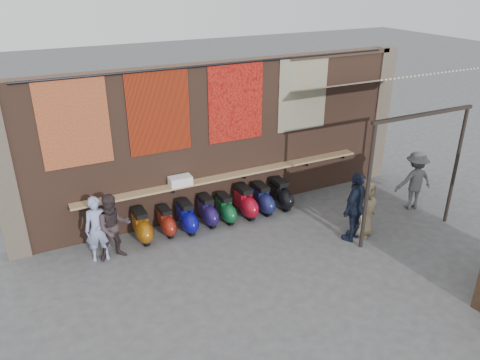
{
  "coord_description": "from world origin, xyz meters",
  "views": [
    {
      "loc": [
        -4.71,
        -7.84,
        6.05
      ],
      "look_at": [
        -0.22,
        1.2,
        1.49
      ],
      "focal_mm": 35.0,
      "sensor_mm": 36.0,
      "label": 1
    }
  ],
  "objects_px": {
    "scooter_stool_2": "(187,217)",
    "diner_right": "(114,227)",
    "shopper_tan": "(366,209)",
    "scooter_stool_0": "(142,226)",
    "scooter_stool_1": "(166,221)",
    "diner_left": "(98,229)",
    "scooter_stool_6": "(262,199)",
    "scooter_stool_4": "(225,209)",
    "scooter_stool_5": "(245,202)",
    "shopper_navy": "(355,207)",
    "shopper_grey": "(415,180)",
    "shelf_box": "(180,181)",
    "scooter_stool_3": "(207,211)",
    "scooter_stool_7": "(280,194)"
  },
  "relations": [
    {
      "from": "scooter_stool_1",
      "to": "scooter_stool_6",
      "type": "bearing_deg",
      "value": -1.0
    },
    {
      "from": "shopper_tan",
      "to": "scooter_stool_0",
      "type": "bearing_deg",
      "value": 132.92
    },
    {
      "from": "shopper_grey",
      "to": "shopper_tan",
      "type": "height_order",
      "value": "shopper_grey"
    },
    {
      "from": "scooter_stool_7",
      "to": "shopper_tan",
      "type": "xyz_separation_m",
      "value": [
        1.09,
        -2.18,
        0.33
      ]
    },
    {
      "from": "scooter_stool_2",
      "to": "scooter_stool_7",
      "type": "xyz_separation_m",
      "value": [
        2.76,
        0.05,
        0.02
      ]
    },
    {
      "from": "scooter_stool_5",
      "to": "shopper_navy",
      "type": "distance_m",
      "value": 2.91
    },
    {
      "from": "diner_left",
      "to": "diner_right",
      "type": "relative_size",
      "value": 0.98
    },
    {
      "from": "shopper_tan",
      "to": "scooter_stool_5",
      "type": "bearing_deg",
      "value": 111.6
    },
    {
      "from": "shelf_box",
      "to": "diner_right",
      "type": "height_order",
      "value": "diner_right"
    },
    {
      "from": "scooter_stool_7",
      "to": "diner_right",
      "type": "xyz_separation_m",
      "value": [
        -4.62,
        -0.47,
        0.39
      ]
    },
    {
      "from": "scooter_stool_1",
      "to": "diner_right",
      "type": "bearing_deg",
      "value": -159.69
    },
    {
      "from": "scooter_stool_4",
      "to": "shopper_navy",
      "type": "bearing_deg",
      "value": -42.25
    },
    {
      "from": "scooter_stool_4",
      "to": "scooter_stool_6",
      "type": "distance_m",
      "value": 1.1
    },
    {
      "from": "shelf_box",
      "to": "scooter_stool_5",
      "type": "xyz_separation_m",
      "value": [
        1.66,
        -0.3,
        -0.82
      ]
    },
    {
      "from": "scooter_stool_2",
      "to": "scooter_stool_6",
      "type": "bearing_deg",
      "value": 0.94
    },
    {
      "from": "scooter_stool_2",
      "to": "shopper_navy",
      "type": "xyz_separation_m",
      "value": [
        3.49,
        -2.17,
        0.49
      ]
    },
    {
      "from": "scooter_stool_1",
      "to": "scooter_stool_5",
      "type": "bearing_deg",
      "value": -0.98
    },
    {
      "from": "scooter_stool_4",
      "to": "shopper_tan",
      "type": "relative_size",
      "value": 0.52
    },
    {
      "from": "shopper_grey",
      "to": "shopper_tan",
      "type": "bearing_deg",
      "value": 28.08
    },
    {
      "from": "scooter_stool_1",
      "to": "scooter_stool_5",
      "type": "relative_size",
      "value": 0.84
    },
    {
      "from": "scooter_stool_1",
      "to": "diner_left",
      "type": "xyz_separation_m",
      "value": [
        -1.69,
        -0.39,
        0.43
      ]
    },
    {
      "from": "diner_left",
      "to": "shopper_navy",
      "type": "xyz_separation_m",
      "value": [
        5.69,
        -1.86,
        0.11
      ]
    },
    {
      "from": "scooter_stool_4",
      "to": "shopper_navy",
      "type": "xyz_separation_m",
      "value": [
        2.41,
        -2.19,
        0.52
      ]
    },
    {
      "from": "scooter_stool_1",
      "to": "shopper_grey",
      "type": "relative_size",
      "value": 0.45
    },
    {
      "from": "scooter_stool_1",
      "to": "scooter_stool_2",
      "type": "height_order",
      "value": "scooter_stool_2"
    },
    {
      "from": "scooter_stool_2",
      "to": "scooter_stool_5",
      "type": "xyz_separation_m",
      "value": [
        1.66,
        0.05,
        0.03
      ]
    },
    {
      "from": "scooter_stool_3",
      "to": "diner_left",
      "type": "distance_m",
      "value": 2.85
    },
    {
      "from": "scooter_stool_7",
      "to": "scooter_stool_4",
      "type": "bearing_deg",
      "value": -179.21
    },
    {
      "from": "shopper_grey",
      "to": "shopper_tan",
      "type": "xyz_separation_m",
      "value": [
        -2.17,
        -0.57,
        -0.09
      ]
    },
    {
      "from": "scooter_stool_0",
      "to": "scooter_stool_1",
      "type": "height_order",
      "value": "scooter_stool_0"
    },
    {
      "from": "scooter_stool_5",
      "to": "shopper_navy",
      "type": "xyz_separation_m",
      "value": [
        1.83,
        -2.21,
        0.46
      ]
    },
    {
      "from": "scooter_stool_1",
      "to": "diner_left",
      "type": "distance_m",
      "value": 1.78
    },
    {
      "from": "shopper_tan",
      "to": "shelf_box",
      "type": "bearing_deg",
      "value": 123.71
    },
    {
      "from": "scooter_stool_0",
      "to": "scooter_stool_5",
      "type": "relative_size",
      "value": 0.94
    },
    {
      "from": "diner_left",
      "to": "shopper_grey",
      "type": "distance_m",
      "value": 8.3
    },
    {
      "from": "diner_left",
      "to": "scooter_stool_5",
      "type": "bearing_deg",
      "value": 13.56
    },
    {
      "from": "shopper_grey",
      "to": "scooter_stool_2",
      "type": "bearing_deg",
      "value": -1.2
    },
    {
      "from": "scooter_stool_2",
      "to": "diner_right",
      "type": "bearing_deg",
      "value": -167.31
    },
    {
      "from": "scooter_stool_0",
      "to": "scooter_stool_4",
      "type": "relative_size",
      "value": 1.08
    },
    {
      "from": "scooter_stool_4",
      "to": "diner_right",
      "type": "distance_m",
      "value": 3.01
    },
    {
      "from": "shopper_grey",
      "to": "shopper_tan",
      "type": "relative_size",
      "value": 1.12
    },
    {
      "from": "shopper_navy",
      "to": "scooter_stool_0",
      "type": "bearing_deg",
      "value": -48.4
    },
    {
      "from": "scooter_stool_4",
      "to": "scooter_stool_0",
      "type": "bearing_deg",
      "value": 179.47
    },
    {
      "from": "shelf_box",
      "to": "scooter_stool_3",
      "type": "relative_size",
      "value": 0.71
    },
    {
      "from": "shelf_box",
      "to": "scooter_stool_5",
      "type": "bearing_deg",
      "value": -10.3
    },
    {
      "from": "scooter_stool_0",
      "to": "scooter_stool_7",
      "type": "bearing_deg",
      "value": 0.04
    },
    {
      "from": "scooter_stool_2",
      "to": "scooter_stool_1",
      "type": "bearing_deg",
      "value": 170.74
    },
    {
      "from": "scooter_stool_6",
      "to": "shopper_tan",
      "type": "height_order",
      "value": "shopper_tan"
    },
    {
      "from": "scooter_stool_2",
      "to": "scooter_stool_4",
      "type": "height_order",
      "value": "scooter_stool_2"
    },
    {
      "from": "scooter_stool_1",
      "to": "scooter_stool_5",
      "type": "xyz_separation_m",
      "value": [
        2.17,
        -0.04,
        0.07
      ]
    }
  ]
}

